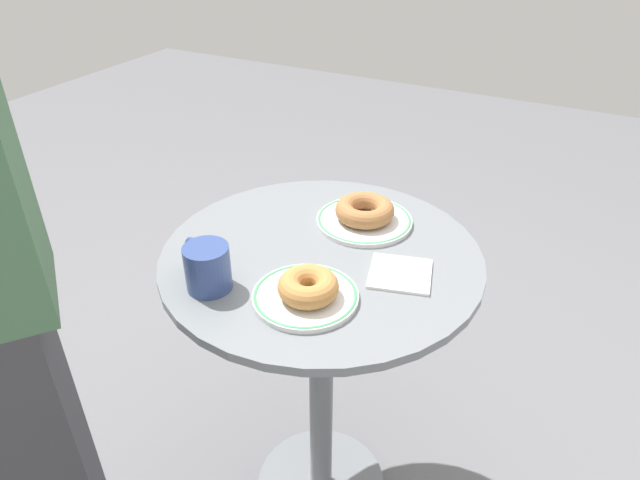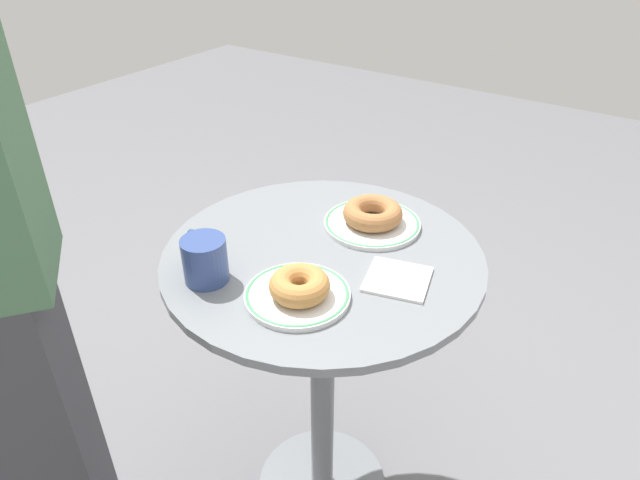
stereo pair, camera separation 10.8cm
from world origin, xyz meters
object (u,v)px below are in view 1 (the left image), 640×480
at_px(cafe_table, 321,344).
at_px(plate_right, 364,220).
at_px(donut_old_fashioned, 308,286).
at_px(coffee_mug, 207,267).
at_px(plate_left, 305,296).
at_px(paper_napkin, 400,273).
at_px(donut_cinnamon, 365,210).

xyz_separation_m(cafe_table, plate_right, (0.14, -0.03, 0.25)).
height_order(donut_old_fashioned, coffee_mug, coffee_mug).
height_order(cafe_table, coffee_mug, coffee_mug).
bearing_deg(coffee_mug, donut_old_fashioned, -76.06).
distance_m(plate_left, coffee_mug, 0.18).
xyz_separation_m(plate_left, donut_old_fashioned, (-0.00, -0.01, 0.03)).
bearing_deg(cafe_table, plate_right, -11.42).
bearing_deg(cafe_table, donut_old_fashioned, -161.04).
distance_m(cafe_table, donut_old_fashioned, 0.32).
bearing_deg(plate_right, paper_napkin, -136.33).
height_order(plate_right, paper_napkin, plate_right).
bearing_deg(coffee_mug, plate_left, -74.53).
bearing_deg(plate_right, donut_old_fashioned, -175.79).
height_order(plate_left, paper_napkin, plate_left).
bearing_deg(plate_left, cafe_table, 16.65).
relative_size(donut_old_fashioned, donut_cinnamon, 0.85).
height_order(plate_left, donut_old_fashioned, donut_old_fashioned).
bearing_deg(cafe_table, plate_left, -163.35).
xyz_separation_m(cafe_table, donut_old_fashioned, (-0.15, -0.05, 0.28)).
height_order(donut_old_fashioned, paper_napkin, donut_old_fashioned).
bearing_deg(paper_napkin, plate_right, 43.67).
height_order(cafe_table, donut_old_fashioned, donut_old_fashioned).
height_order(cafe_table, plate_right, plate_right).
relative_size(cafe_table, plate_left, 4.06).
height_order(cafe_table, paper_napkin, paper_napkin).
relative_size(plate_left, coffee_mug, 1.62).
bearing_deg(plate_left, paper_napkin, -40.18).
xyz_separation_m(plate_left, donut_cinnamon, (0.29, 0.01, 0.02)).
height_order(donut_old_fashioned, donut_cinnamon, donut_old_fashioned).
bearing_deg(coffee_mug, plate_right, -25.35).
bearing_deg(coffee_mug, cafe_table, -34.13).
distance_m(plate_left, donut_old_fashioned, 0.03).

